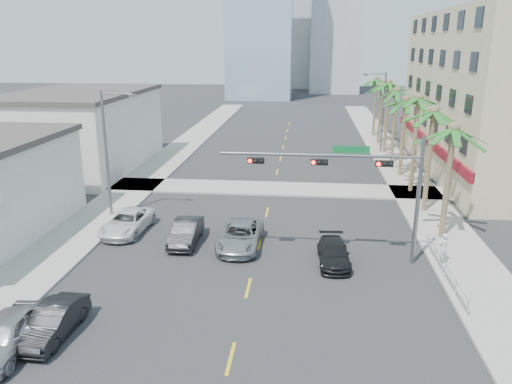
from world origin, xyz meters
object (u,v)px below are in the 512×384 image
(traffic_signal_mast, at_px, (360,176))
(car_parked_far, at_px, (127,222))
(car_parked_near, at_px, (6,335))
(car_lane_right, at_px, (334,253))
(car_lane_center, at_px, (240,236))
(pedestrian, at_px, (443,248))
(car_lane_left, at_px, (186,232))
(car_parked_mid, at_px, (53,321))

(traffic_signal_mast, relative_size, car_parked_far, 2.18)
(car_parked_near, bearing_deg, car_lane_right, 31.78)
(car_parked_near, bearing_deg, car_lane_center, 51.35)
(car_parked_far, bearing_deg, car_lane_center, -9.15)
(car_lane_right, bearing_deg, car_lane_center, 159.55)
(car_lane_center, height_order, pedestrian, pedestrian)
(car_lane_right, bearing_deg, car_lane_left, 164.35)
(car_lane_center, relative_size, car_lane_right, 1.25)
(car_lane_left, bearing_deg, car_lane_center, -6.16)
(car_lane_left, height_order, car_lane_right, car_lane_left)
(car_parked_near, distance_m, car_lane_left, 12.92)
(car_parked_mid, xyz_separation_m, pedestrian, (18.39, 8.98, 0.36))
(pedestrian, bearing_deg, car_lane_center, -41.08)
(traffic_signal_mast, relative_size, car_lane_center, 2.10)
(traffic_signal_mast, bearing_deg, car_lane_right, -160.24)
(car_parked_far, bearing_deg, pedestrian, -6.18)
(car_lane_left, relative_size, car_lane_right, 1.05)
(car_parked_far, relative_size, car_lane_left, 1.16)
(car_lane_center, distance_m, pedestrian, 11.81)
(traffic_signal_mast, height_order, car_lane_right, traffic_signal_mast)
(traffic_signal_mast, xyz_separation_m, pedestrian, (4.81, -0.13, -4.01))
(pedestrian, bearing_deg, car_lane_right, -30.75)
(car_parked_far, bearing_deg, traffic_signal_mast, -8.62)
(car_lane_center, bearing_deg, pedestrian, -5.82)
(traffic_signal_mast, height_order, car_parked_mid, traffic_signal_mast)
(car_parked_far, xyz_separation_m, car_lane_left, (4.30, -1.38, 0.02))
(car_parked_far, xyz_separation_m, pedestrian, (19.49, -3.17, 0.34))
(car_lane_left, height_order, car_lane_center, car_lane_center)
(car_parked_far, relative_size, car_lane_right, 1.21)
(car_parked_far, bearing_deg, car_lane_right, -11.58)
(pedestrian, bearing_deg, car_lane_left, -40.58)
(traffic_signal_mast, relative_size, car_parked_mid, 2.65)
(car_parked_mid, relative_size, pedestrian, 2.34)
(car_parked_mid, height_order, pedestrian, pedestrian)
(traffic_signal_mast, xyz_separation_m, car_lane_right, (-1.29, -0.46, -4.45))
(traffic_signal_mast, bearing_deg, car_lane_center, 168.90)
(traffic_signal_mast, distance_m, car_lane_center, 8.25)
(traffic_signal_mast, bearing_deg, car_lane_left, 170.90)
(car_parked_near, xyz_separation_m, car_parked_mid, (1.34, 1.31, -0.10))
(car_parked_near, relative_size, car_lane_left, 1.04)
(car_lane_left, bearing_deg, car_parked_mid, -107.64)
(car_lane_right, bearing_deg, pedestrian, 0.59)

